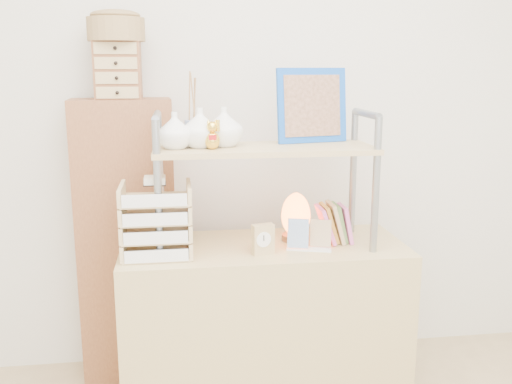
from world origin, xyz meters
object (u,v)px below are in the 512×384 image
(letter_tray, at_px, (157,224))
(salt_lamp, at_px, (296,216))
(cabinet, at_px, (127,242))
(desk, at_px, (264,326))

(letter_tray, distance_m, salt_lamp, 0.60)
(salt_lamp, bearing_deg, cabinet, 156.86)
(cabinet, relative_size, letter_tray, 4.19)
(desk, relative_size, letter_tray, 3.73)
(desk, distance_m, cabinet, 0.77)
(desk, bearing_deg, salt_lamp, 18.62)
(letter_tray, bearing_deg, salt_lamp, 11.70)
(letter_tray, xyz_separation_m, salt_lamp, (0.59, 0.12, -0.02))
(cabinet, distance_m, salt_lamp, 0.84)
(cabinet, bearing_deg, desk, -34.84)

